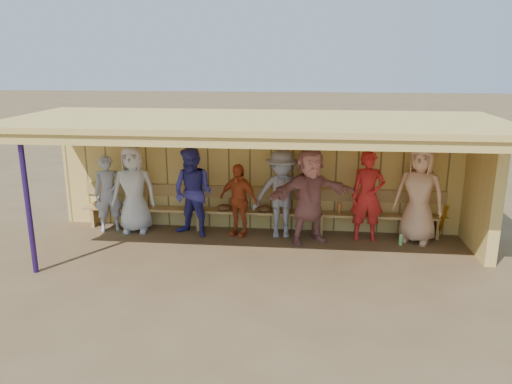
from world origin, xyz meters
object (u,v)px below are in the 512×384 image
player_d (238,200)px  player_e (282,194)px  player_g (368,196)px  player_f (310,195)px  player_h (419,194)px  player_c (193,192)px  bench (260,207)px  player_b (134,189)px  player_a (108,194)px

player_d → player_e: player_e is taller
player_e → player_g: size_ratio=1.00×
player_f → player_g: 1.17m
player_g → player_h: (0.98, 0.00, 0.07)m
player_d → player_f: size_ratio=0.79×
player_c → player_g: 3.49m
player_g → bench: player_g is taller
player_b → player_d: 2.19m
player_a → player_c: bearing=-25.3°
player_b → player_c: same height
bench → player_e: bearing=-33.1°
player_f → player_d: bearing=147.1°
player_d → player_f: bearing=15.4°
player_a → player_b: (0.55, 0.00, 0.11)m
player_b → player_e: size_ratio=1.01×
player_b → player_c: size_ratio=1.00×
player_h → player_d: bearing=-156.2°
player_g → player_h: size_ratio=0.93×
player_c → bench: player_c is taller
player_d → player_g: size_ratio=0.83×
player_a → player_e: (3.62, 0.00, 0.10)m
player_b → player_h: 5.75m
player_d → bench: 0.56m
player_c → player_d: (0.91, 0.10, -0.16)m
player_f → bench: size_ratio=0.25×
bench → player_b: bearing=-173.3°
player_a → player_h: 6.30m
player_a → player_b: size_ratio=0.88×
player_b → player_h: bearing=-6.4°
player_a → player_b: 0.56m
player_b → player_f: size_ratio=0.95×
player_c → player_h: 4.47m
player_f → player_b: bearing=152.4°
player_f → player_g: (1.14, 0.25, -0.05)m
player_b → bench: (2.60, 0.31, -0.38)m
player_a → player_c: 1.83m
player_a → player_c: (1.83, -0.12, 0.11)m
player_a → player_f: size_ratio=0.84×
player_b → player_g: 4.76m
player_g → player_d: bearing=179.2°
player_a → bench: bearing=-16.1°
player_c → player_f: 2.35m
player_a → bench: (3.15, 0.31, -0.28)m
player_g → player_a: bearing=178.9°
player_e → player_h: (2.68, 0.00, 0.07)m
player_b → bench: player_b is taller
player_b → player_f: (3.62, -0.25, 0.04)m
player_b → player_d: player_b is taller
player_d → bench: bearing=62.4°
player_e → player_g: (1.70, 0.00, 0.00)m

